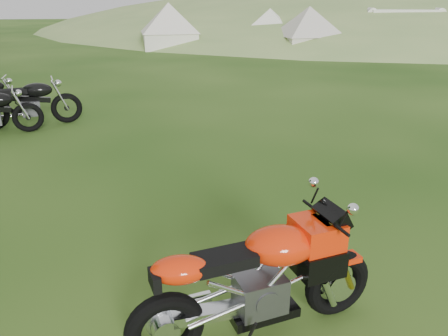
{
  "coord_description": "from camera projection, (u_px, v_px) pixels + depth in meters",
  "views": [
    {
      "loc": [
        -0.31,
        -4.9,
        2.74
      ],
      "look_at": [
        0.37,
        0.4,
        0.65
      ],
      "focal_mm": 35.0,
      "sensor_mm": 36.0,
      "label": 1
    }
  ],
  "objects": [
    {
      "name": "ground",
      "position": [
        199.0,
        228.0,
        5.56
      ],
      "size": [
        120.0,
        120.0,
        0.0
      ],
      "primitive_type": "plane",
      "color": "#163C0D",
      "rests_on": "ground"
    },
    {
      "name": "hedgerow",
      "position": [
        401.0,
        26.0,
        45.32
      ],
      "size": [
        36.0,
        1.2,
        8.6
      ],
      "primitive_type": null,
      "color": "black",
      "rests_on": "ground"
    },
    {
      "name": "tent_right",
      "position": [
        308.0,
        28.0,
        22.91
      ],
      "size": [
        3.06,
        3.06,
        2.44
      ],
      "primitive_type": null,
      "rotation": [
        0.0,
        0.0,
        0.09
      ],
      "color": "beige",
      "rests_on": "ground"
    },
    {
      "name": "vintage_moto_c",
      "position": [
        29.0,
        102.0,
        9.72
      ],
      "size": [
        2.21,
        1.08,
        1.14
      ],
      "primitive_type": null,
      "rotation": [
        0.0,
        0.0,
        0.28
      ],
      "color": "black",
      "rests_on": "ground"
    },
    {
      "name": "tent_left",
      "position": [
        169.0,
        25.0,
        24.55
      ],
      "size": [
        3.15,
        3.15,
        2.54
      ],
      "primitive_type": null,
      "rotation": [
        0.0,
        0.0,
        0.08
      ],
      "color": "silver",
      "rests_on": "ground"
    },
    {
      "name": "hillside",
      "position": [
        401.0,
        26.0,
        45.32
      ],
      "size": [
        80.0,
        64.0,
        8.0
      ],
      "primitive_type": "ellipsoid",
      "color": "#71964C",
      "rests_on": "ground"
    },
    {
      "name": "caravan",
      "position": [
        401.0,
        28.0,
        25.51
      ],
      "size": [
        4.94,
        3.1,
        2.14
      ],
      "primitive_type": null,
      "rotation": [
        0.0,
        0.0,
        -0.25
      ],
      "color": "white",
      "rests_on": "ground"
    },
    {
      "name": "tent_mid",
      "position": [
        270.0,
        26.0,
        25.26
      ],
      "size": [
        3.44,
        3.44,
        2.33
      ],
      "primitive_type": null,
      "rotation": [
        0.0,
        0.0,
        -0.34
      ],
      "color": "white",
      "rests_on": "ground"
    },
    {
      "name": "sport_motorcycle",
      "position": [
        258.0,
        272.0,
        3.57
      ],
      "size": [
        2.2,
        1.04,
        1.28
      ],
      "primitive_type": null,
      "rotation": [
        0.0,
        0.0,
        0.25
      ],
      "color": "red",
      "rests_on": "ground"
    }
  ]
}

